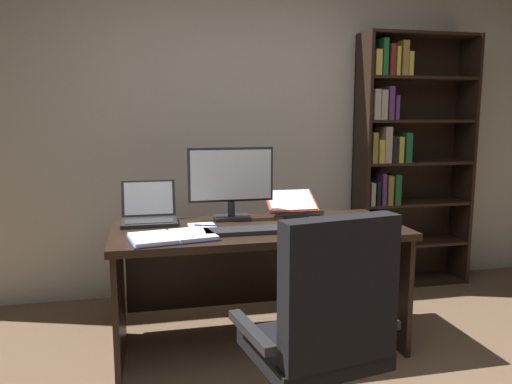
% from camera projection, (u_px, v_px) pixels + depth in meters
% --- Properties ---
extents(wall_back, '(5.37, 0.12, 2.51)m').
position_uv_depth(wall_back, '(254.00, 130.00, 3.84)').
color(wall_back, beige).
rests_on(wall_back, ground).
extents(desk, '(1.66, 0.74, 0.73)m').
position_uv_depth(desk, '(256.00, 256.00, 2.95)').
color(desk, black).
rests_on(desk, ground).
extents(bookshelf, '(0.93, 0.29, 1.99)m').
position_uv_depth(bookshelf, '(401.00, 160.00, 3.91)').
color(bookshelf, black).
rests_on(bookshelf, ground).
extents(office_chair, '(0.67, 0.60, 0.99)m').
position_uv_depth(office_chair, '(322.00, 349.00, 2.01)').
color(office_chair, '#232326').
rests_on(office_chair, ground).
extents(monitor, '(0.53, 0.16, 0.44)m').
position_uv_depth(monitor, '(231.00, 182.00, 3.02)').
color(monitor, '#232326').
rests_on(monitor, desk).
extents(laptop, '(0.32, 0.31, 0.24)m').
position_uv_depth(laptop, '(149.00, 214.00, 2.94)').
color(laptop, '#232326').
rests_on(laptop, desk).
extents(keyboard, '(0.42, 0.15, 0.02)m').
position_uv_depth(keyboard, '(243.00, 231.00, 2.68)').
color(keyboard, '#232326').
rests_on(keyboard, desk).
extents(computer_mouse, '(0.06, 0.10, 0.04)m').
position_uv_depth(computer_mouse, '(296.00, 227.00, 2.74)').
color(computer_mouse, '#232326').
rests_on(computer_mouse, desk).
extents(reading_stand_with_book, '(0.32, 0.27, 0.14)m').
position_uv_depth(reading_stand_with_book, '(292.00, 203.00, 3.19)').
color(reading_stand_with_book, '#232326').
rests_on(reading_stand_with_book, desk).
extents(open_binder, '(0.48, 0.35, 0.02)m').
position_uv_depth(open_binder, '(173.00, 237.00, 2.55)').
color(open_binder, navy).
rests_on(open_binder, desk).
extents(notepad, '(0.16, 0.22, 0.01)m').
position_uv_depth(notepad, '(203.00, 227.00, 2.80)').
color(notepad, silver).
rests_on(notepad, desk).
extents(pen, '(0.13, 0.06, 0.01)m').
position_uv_depth(pen, '(206.00, 225.00, 2.81)').
color(pen, navy).
rests_on(pen, notepad).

